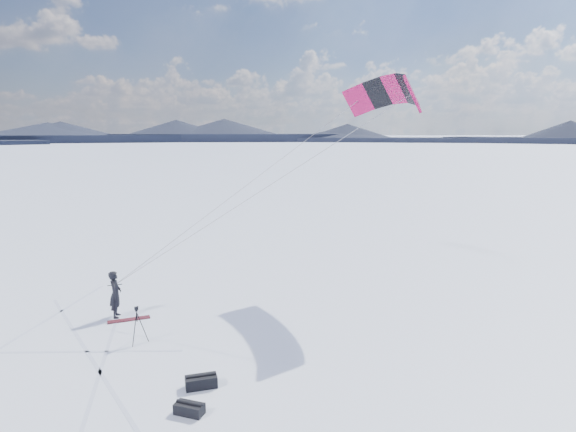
{
  "coord_description": "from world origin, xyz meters",
  "views": [
    {
      "loc": [
        6.17,
        -13.81,
        7.23
      ],
      "look_at": [
        5.81,
        6.3,
        3.68
      ],
      "focal_mm": 30.0,
      "sensor_mm": 36.0,
      "label": 1
    }
  ],
  "objects_px": {
    "snowkiter": "(117,317)",
    "gear_bag_a": "(201,382)",
    "snowboard": "(129,320)",
    "gear_bag_b": "(189,409)",
    "tripod": "(137,320)"
  },
  "relations": [
    {
      "from": "snowkiter",
      "to": "gear_bag_a",
      "type": "relative_size",
      "value": 1.91
    },
    {
      "from": "snowboard",
      "to": "gear_bag_b",
      "type": "relative_size",
      "value": 1.89
    },
    {
      "from": "gear_bag_a",
      "to": "gear_bag_b",
      "type": "xyz_separation_m",
      "value": [
        -0.05,
        -1.32,
        -0.02
      ]
    },
    {
      "from": "snowkiter",
      "to": "gear_bag_b",
      "type": "distance_m",
      "value": 7.87
    },
    {
      "from": "gear_bag_b",
      "to": "snowkiter",
      "type": "bearing_deg",
      "value": 141.23
    },
    {
      "from": "tripod",
      "to": "gear_bag_b",
      "type": "distance_m",
      "value": 5.07
    },
    {
      "from": "snowkiter",
      "to": "tripod",
      "type": "relative_size",
      "value": 1.42
    },
    {
      "from": "tripod",
      "to": "gear_bag_b",
      "type": "xyz_separation_m",
      "value": [
        2.72,
        -4.22,
        -0.69
      ]
    },
    {
      "from": "gear_bag_a",
      "to": "gear_bag_b",
      "type": "distance_m",
      "value": 1.32
    },
    {
      "from": "snowboard",
      "to": "gear_bag_a",
      "type": "xyz_separation_m",
      "value": [
        3.79,
        -4.91,
        0.16
      ]
    },
    {
      "from": "snowkiter",
      "to": "gear_bag_b",
      "type": "bearing_deg",
      "value": -158.78
    },
    {
      "from": "snowboard",
      "to": "snowkiter",
      "type": "bearing_deg",
      "value": 127.49
    },
    {
      "from": "tripod",
      "to": "gear_bag_a",
      "type": "relative_size",
      "value": 1.34
    },
    {
      "from": "snowkiter",
      "to": "tripod",
      "type": "height_order",
      "value": "tripod"
    },
    {
      "from": "snowkiter",
      "to": "snowboard",
      "type": "xyz_separation_m",
      "value": [
        0.6,
        -0.33,
        0.02
      ]
    }
  ]
}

